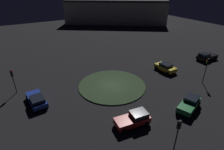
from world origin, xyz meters
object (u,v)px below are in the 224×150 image
car_yellow (165,67)px  traffic_light_northeast (207,66)px  traffic_light_south (13,77)px  car_blue (37,99)px  car_black (207,56)px  store_building (116,11)px  car_green (189,104)px  car_red (134,119)px  traffic_light_east (178,131)px

car_yellow → traffic_light_northeast: 7.06m
traffic_light_northeast → traffic_light_south: bearing=2.0°
car_blue → car_black: size_ratio=0.98×
car_black → store_building: (-43.98, 4.27, 3.57)m
traffic_light_northeast → car_black: bearing=-121.2°
traffic_light_south → car_green: bearing=-17.1°
store_building → car_red: bearing=94.9°
car_black → traffic_light_northeast: bearing=-143.7°
car_red → traffic_light_south: bearing=-45.6°
car_blue → car_green: 20.36m
traffic_light_east → car_yellow: bearing=-36.9°
traffic_light_northeast → store_building: bearing=-78.9°
car_blue → traffic_light_northeast: bearing=-111.2°
car_green → store_building: (-53.43, 21.25, 3.58)m
car_blue → car_yellow: 22.62m
car_red → traffic_light_east: size_ratio=1.02×
traffic_light_northeast → store_building: size_ratio=0.11×
car_green → traffic_light_northeast: traffic_light_northeast is taller
traffic_light_east → car_blue: bearing=38.8°
traffic_light_east → car_black: bearing=-55.3°
car_blue → traffic_light_east: (15.13, 9.92, 2.22)m
car_yellow → traffic_light_east: bearing=-46.0°
car_green → car_black: bearing=-170.9°
car_red → car_black: car_black is taller
car_blue → traffic_light_south: (-4.53, -2.14, 1.93)m
car_black → car_yellow: size_ratio=1.14×
car_yellow → store_building: size_ratio=0.10×
car_blue → car_black: car_black is taller
car_yellow → traffic_light_south: size_ratio=1.09×
car_yellow → traffic_light_northeast: (6.33, 2.19, 2.26)m
car_yellow → traffic_light_east: size_ratio=0.97×
car_black → traffic_light_northeast: (5.89, -9.24, 2.23)m
car_blue → car_black: bearing=-97.0°
traffic_light_northeast → traffic_light_east: (7.54, -14.86, -0.09)m
car_black → traffic_light_south: size_ratio=1.24×
traffic_light_east → traffic_light_south: bearing=37.1°
car_red → car_blue: bearing=-41.0°
store_building → car_blue: bearing=82.1°
car_blue → traffic_light_northeast: size_ratio=1.06×
car_red → car_black: 26.33m
car_green → car_yellow: (-9.88, 5.54, -0.02)m
car_red → car_green: car_red is taller
car_yellow → traffic_light_northeast: traffic_light_northeast is taller
car_yellow → car_red: bearing=-61.3°
car_red → car_yellow: car_red is taller
traffic_light_east → traffic_light_south: size_ratio=1.12×
traffic_light_northeast → store_building: (-49.88, 13.51, 1.34)m
car_blue → traffic_light_south: traffic_light_south is taller
car_green → traffic_light_east: 8.44m
car_blue → traffic_light_east: traffic_light_east is taller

